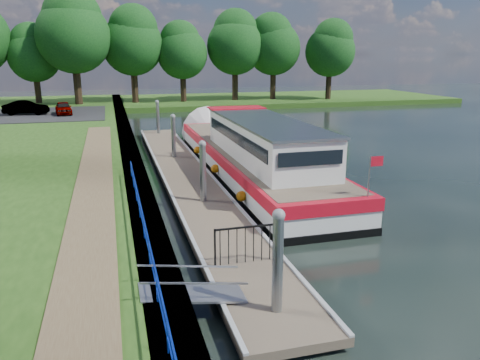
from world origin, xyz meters
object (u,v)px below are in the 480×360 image
object	(u,v)px
car_b	(26,108)
barge	(247,153)
pontoon	(186,179)
car_a	(63,108)

from	to	relation	value
car_b	barge	bearing A→B (deg)	-144.17
barge	car_b	bearing A→B (deg)	121.93
barge	car_b	size ratio (longest dim) A/B	5.34
pontoon	car_a	xyz separation A→B (m)	(-7.73, 24.16, 1.25)
barge	car_b	xyz separation A→B (m)	(-14.69, 23.56, 0.40)
car_a	car_b	world-z (taller)	car_b
pontoon	barge	xyz separation A→B (m)	(3.60, 1.31, 0.90)
barge	car_a	xyz separation A→B (m)	(-11.32, 22.85, 0.35)
car_a	car_b	xyz separation A→B (m)	(-3.36, 0.71, 0.05)
barge	car_a	size ratio (longest dim) A/B	6.01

